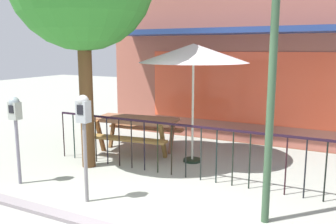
% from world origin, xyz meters
% --- Properties ---
extents(ground, '(40.00, 40.00, 0.00)m').
position_xyz_m(ground, '(0.00, 0.00, 0.00)').
color(ground, gray).
extents(pub_storefront, '(7.10, 1.51, 5.48)m').
position_xyz_m(pub_storefront, '(0.00, 4.85, 2.72)').
color(pub_storefront, brown).
rests_on(pub_storefront, ground).
extents(patio_fence_front, '(5.99, 0.04, 0.97)m').
position_xyz_m(patio_fence_front, '(0.00, 1.80, 0.66)').
color(patio_fence_front, black).
rests_on(patio_fence_front, ground).
extents(picnic_table_left, '(1.95, 1.57, 0.79)m').
position_xyz_m(picnic_table_left, '(-1.77, 2.75, 0.61)').
color(picnic_table_left, brown).
rests_on(picnic_table_left, ground).
extents(patio_umbrella, '(2.15, 2.15, 2.37)m').
position_xyz_m(patio_umbrella, '(-0.40, 2.71, 2.18)').
color(patio_umbrella, black).
rests_on(patio_umbrella, ground).
extents(parking_meter_near, '(0.18, 0.17, 1.50)m').
position_xyz_m(parking_meter_near, '(-2.55, 0.26, 1.16)').
color(parking_meter_near, slate).
rests_on(parking_meter_near, ground).
extents(parking_meter_far, '(0.18, 0.17, 1.62)m').
position_xyz_m(parking_meter_far, '(-1.06, 0.20, 1.25)').
color(parking_meter_far, slate).
rests_on(parking_meter_far, ground).
extents(street_lamp, '(0.28, 0.28, 4.12)m').
position_xyz_m(street_lamp, '(1.48, 0.77, 2.67)').
color(street_lamp, '#304B32').
rests_on(street_lamp, ground).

